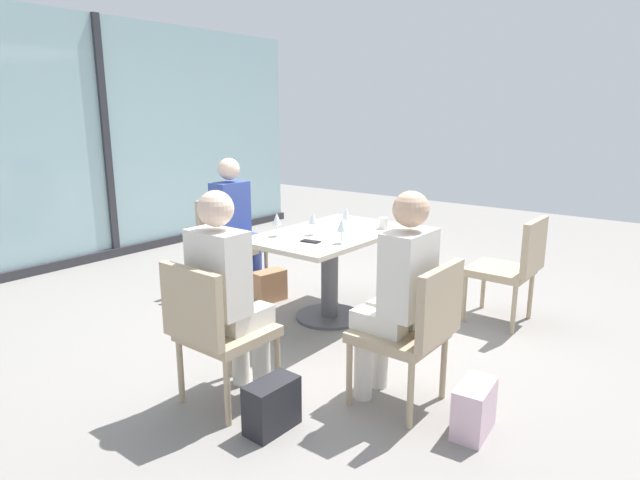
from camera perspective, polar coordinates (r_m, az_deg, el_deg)
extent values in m
plane|color=gray|center=(4.53, 1.00, -8.20)|extent=(12.00, 12.00, 0.00)
cube|color=#94B7BC|center=(6.66, -21.81, 9.75)|extent=(5.83, 0.03, 2.70)
cube|color=#2D2D33|center=(6.63, -21.68, 9.75)|extent=(0.08, 0.06, 2.70)
cube|color=#2D2D33|center=(6.82, -20.74, -1.18)|extent=(5.83, 0.10, 0.10)
cube|color=#BCB29E|center=(4.32, 1.04, 0.61)|extent=(1.34, 0.83, 0.04)
cylinder|color=#4C4C51|center=(4.42, 1.02, -4.01)|extent=(0.14, 0.14, 0.69)
cylinder|color=#4C4C51|center=(4.53, 1.01, -8.06)|extent=(0.56, 0.56, 0.02)
cube|color=tan|center=(5.12, -8.92, -0.88)|extent=(0.46, 0.46, 0.06)
cube|color=tan|center=(5.25, -10.88, 2.09)|extent=(0.46, 0.05, 0.42)
cylinder|color=tan|center=(4.91, -8.92, -4.24)|extent=(0.04, 0.04, 0.39)
cylinder|color=tan|center=(5.17, -5.69, -3.21)|extent=(0.04, 0.04, 0.39)
cylinder|color=tan|center=(5.19, -11.95, -3.37)|extent=(0.04, 0.04, 0.39)
cylinder|color=tan|center=(5.45, -8.74, -2.44)|extent=(0.04, 0.04, 0.39)
cube|color=tan|center=(3.22, -9.70, -9.66)|extent=(0.46, 0.46, 0.06)
cube|color=tan|center=(2.98, -13.45, -6.79)|extent=(0.05, 0.46, 0.42)
cylinder|color=tan|center=(3.31, -4.52, -13.11)|extent=(0.04, 0.04, 0.39)
cylinder|color=tan|center=(3.57, -9.35, -11.20)|extent=(0.04, 0.04, 0.39)
cylinder|color=tan|center=(3.07, -9.77, -15.61)|extent=(0.04, 0.04, 0.39)
cylinder|color=tan|center=(3.34, -14.52, -13.26)|extent=(0.04, 0.04, 0.39)
cube|color=tan|center=(3.18, 8.26, -9.88)|extent=(0.46, 0.46, 0.06)
cube|color=tan|center=(2.99, 12.59, -6.70)|extent=(0.46, 0.05, 0.42)
cylinder|color=tan|center=(3.53, 6.93, -11.44)|extent=(0.04, 0.04, 0.39)
cylinder|color=tan|center=(3.22, 3.11, -13.88)|extent=(0.04, 0.04, 0.39)
cylinder|color=tan|center=(3.36, 12.91, -13.03)|extent=(0.04, 0.04, 0.39)
cylinder|color=tan|center=(3.04, 9.54, -15.85)|extent=(0.04, 0.04, 0.39)
cube|color=tan|center=(4.58, 18.46, -3.12)|extent=(0.46, 0.46, 0.06)
cube|color=tan|center=(4.45, 21.70, -0.67)|extent=(0.46, 0.05, 0.42)
cylinder|color=tan|center=(4.89, 16.87, -4.72)|extent=(0.04, 0.04, 0.39)
cylinder|color=tan|center=(4.54, 15.00, -6.02)|extent=(0.04, 0.04, 0.39)
cylinder|color=tan|center=(4.78, 21.35, -5.53)|extent=(0.04, 0.04, 0.39)
cylinder|color=tan|center=(4.41, 19.79, -6.94)|extent=(0.04, 0.04, 0.39)
cylinder|color=#384C9E|center=(4.99, -8.20, -3.56)|extent=(0.11, 0.11, 0.45)
cube|color=#384C9E|center=(4.98, -9.08, -0.27)|extent=(0.13, 0.32, 0.11)
cylinder|color=#384C9E|center=(5.11, -6.75, -3.11)|extent=(0.11, 0.11, 0.45)
cube|color=#384C9E|center=(5.10, -7.60, 0.10)|extent=(0.13, 0.32, 0.11)
cube|color=#384C9E|center=(5.07, -9.46, 3.37)|extent=(0.34, 0.20, 0.48)
sphere|color=beige|center=(5.02, -9.62, 7.42)|extent=(0.20, 0.20, 0.20)
cylinder|color=silver|center=(3.35, -6.23, -12.24)|extent=(0.11, 0.11, 0.45)
cube|color=silver|center=(3.18, -7.58, -8.25)|extent=(0.32, 0.13, 0.11)
cylinder|color=silver|center=(3.47, -8.41, -11.38)|extent=(0.11, 0.11, 0.45)
cube|color=silver|center=(3.30, -9.79, -7.48)|extent=(0.32, 0.13, 0.11)
cube|color=silver|center=(3.06, -10.67, -3.37)|extent=(0.20, 0.34, 0.48)
sphere|color=beige|center=(2.98, -10.97, 3.27)|extent=(0.20, 0.20, 0.20)
cylinder|color=silver|center=(3.42, 6.31, -11.72)|extent=(0.11, 0.11, 0.45)
cube|color=silver|center=(3.26, 7.88, -7.67)|extent=(0.13, 0.32, 0.11)
cylinder|color=silver|center=(3.28, 4.61, -12.81)|extent=(0.11, 0.11, 0.45)
cube|color=silver|center=(3.12, 6.19, -8.65)|extent=(0.13, 0.32, 0.11)
cube|color=silver|center=(3.03, 9.32, -3.48)|extent=(0.34, 0.20, 0.48)
sphere|color=#D8AD8C|center=(2.95, 9.58, 3.23)|extent=(0.20, 0.20, 0.20)
cylinder|color=silver|center=(4.40, 2.77, 1.10)|extent=(0.06, 0.06, 0.00)
cylinder|color=silver|center=(4.39, 2.78, 1.67)|extent=(0.01, 0.01, 0.08)
cone|color=silver|center=(4.37, 2.79, 2.83)|extent=(0.07, 0.07, 0.09)
cylinder|color=silver|center=(3.95, 2.28, -0.32)|extent=(0.06, 0.06, 0.00)
cylinder|color=silver|center=(3.94, 2.29, 0.31)|extent=(0.01, 0.01, 0.08)
cone|color=silver|center=(3.92, 2.30, 1.59)|extent=(0.07, 0.07, 0.09)
cylinder|color=silver|center=(4.22, -0.74, 0.58)|extent=(0.06, 0.06, 0.00)
cylinder|color=silver|center=(4.21, -0.74, 1.18)|extent=(0.01, 0.01, 0.08)
cone|color=silver|center=(4.19, -0.74, 2.38)|extent=(0.07, 0.07, 0.09)
cylinder|color=silver|center=(4.19, -4.55, 0.44)|extent=(0.06, 0.06, 0.00)
cylinder|color=silver|center=(4.18, -4.56, 1.05)|extent=(0.01, 0.01, 0.08)
cone|color=silver|center=(4.16, -4.59, 2.26)|extent=(0.07, 0.07, 0.09)
cylinder|color=white|center=(4.47, 6.74, 1.78)|extent=(0.08, 0.08, 0.09)
cube|color=black|center=(3.99, -1.00, -0.15)|extent=(0.09, 0.15, 0.01)
cube|color=#A3704C|center=(4.89, -5.40, -4.85)|extent=(0.32, 0.21, 0.28)
cube|color=#232328|center=(3.03, -5.10, -17.03)|extent=(0.30, 0.17, 0.28)
cube|color=beige|center=(3.10, 15.97, -16.76)|extent=(0.31, 0.19, 0.28)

